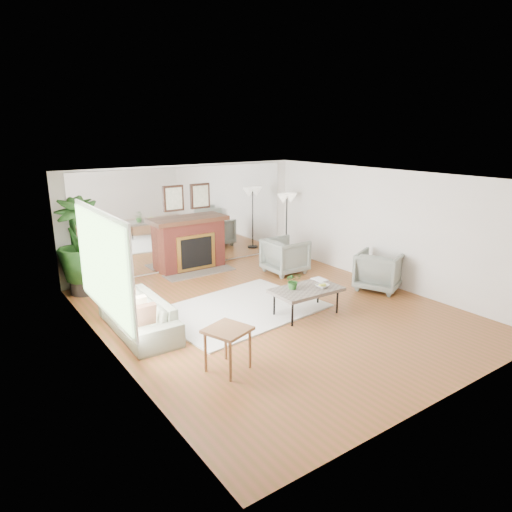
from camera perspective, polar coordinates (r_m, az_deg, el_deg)
ground at (r=8.59m, az=2.27°, el=-7.02°), size 7.00×7.00×0.00m
wall_left at (r=6.88m, az=-17.90°, el=-2.54°), size 0.02×7.00×2.50m
wall_right at (r=10.24m, az=15.83°, el=3.43°), size 0.02×7.00×2.50m
wall_back at (r=11.11m, az=-8.63°, el=4.75°), size 6.00×0.02×2.50m
mirror_panel at (r=11.09m, az=-8.58°, el=4.74°), size 5.40×0.04×2.40m
window_panel at (r=7.23m, az=-18.70°, el=-0.92°), size 0.04×2.40×1.50m
fireplace at (r=11.03m, az=-7.97°, el=1.56°), size 1.85×0.83×2.05m
area_rug at (r=8.68m, az=-2.05°, el=-6.68°), size 3.19×2.45×0.03m
coffee_table at (r=8.36m, az=6.32°, el=-4.32°), size 1.28×0.76×0.51m
sofa at (r=7.94m, az=-14.50°, el=-7.21°), size 0.80×2.00×0.58m
armchair_back at (r=10.81m, az=3.68°, el=0.04°), size 0.91×0.88×0.82m
armchair_front at (r=10.01m, az=15.13°, el=-1.79°), size 1.17×1.15×0.81m
side_table at (r=6.45m, az=-3.57°, el=-9.85°), size 0.71×0.71×0.63m
potted_ficus at (r=9.92m, az=-21.08°, el=1.47°), size 1.03×1.03×1.99m
floor_lamp at (r=11.68m, az=3.88°, el=6.55°), size 0.56×0.31×1.73m
tabletop_plant at (r=8.25m, az=4.68°, el=-3.09°), size 0.35×0.32×0.31m
fruit_bowl at (r=8.43m, az=8.28°, el=-3.73°), size 0.27×0.27×0.06m
book at (r=8.75m, az=7.43°, el=-3.08°), size 0.22×0.29×0.02m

